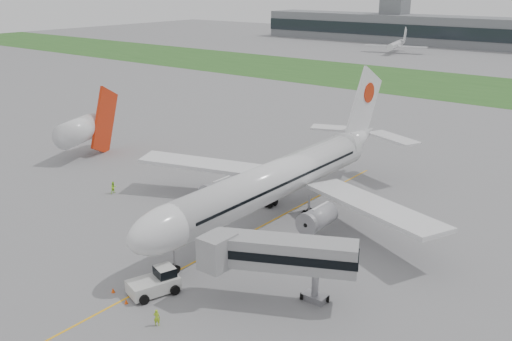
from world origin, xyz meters
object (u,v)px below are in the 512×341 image
Objects in this scene: jet_bridge at (275,254)px; neighbor_aircraft at (83,129)px; airliner at (281,177)px; pushback_tug at (157,281)px; ground_crew_near at (157,317)px.

jet_bridge is 59.16m from neighbor_aircraft.
jet_bridge is at bearing -55.87° from airliner.
pushback_tug is 3.39× the size of ground_crew_near.
jet_bridge is at bearing 49.02° from pushback_tug.
pushback_tug is 6.12m from ground_crew_near.
ground_crew_near is (6.00, -28.06, -4.83)m from airliner.
pushback_tug is at bearing -175.65° from jet_bridge.
ground_crew_near is at bearing -77.93° from airliner.
neighbor_aircraft is at bearing 170.17° from pushback_tug.
jet_bridge is (10.50, 6.20, 3.95)m from pushback_tug.
airliner is 32.28× the size of ground_crew_near.
airliner is at bearing 97.92° from jet_bridge.
jet_bridge reaches higher than ground_crew_near.
jet_bridge is at bearing -154.42° from ground_crew_near.
neighbor_aircraft is at bearing -64.09° from ground_crew_near.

